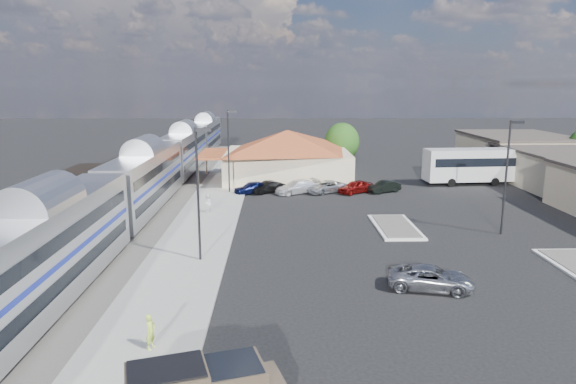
{
  "coord_description": "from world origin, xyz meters",
  "views": [
    {
      "loc": [
        -5.88,
        -38.85,
        11.72
      ],
      "look_at": [
        -4.9,
        3.34,
        2.8
      ],
      "focal_mm": 32.0,
      "sensor_mm": 36.0,
      "label": 1
    }
  ],
  "objects": [
    {
      "name": "ground",
      "position": [
        0.0,
        0.0,
        0.0
      ],
      "size": [
        280.0,
        280.0,
        0.0
      ],
      "primitive_type": "plane",
      "color": "black",
      "rests_on": "ground"
    },
    {
      "name": "railbed",
      "position": [
        -21.0,
        8.0,
        0.06
      ],
      "size": [
        16.0,
        100.0,
        0.12
      ],
      "primitive_type": "cube",
      "color": "#4C4944",
      "rests_on": "ground"
    },
    {
      "name": "platform",
      "position": [
        -12.0,
        6.0,
        0.09
      ],
      "size": [
        5.5,
        92.0,
        0.18
      ],
      "primitive_type": "cube",
      "color": "gray",
      "rests_on": "ground"
    },
    {
      "name": "passenger_train",
      "position": [
        -18.0,
        8.01,
        2.87
      ],
      "size": [
        3.0,
        104.0,
        5.55
      ],
      "color": "silver",
      "rests_on": "ground"
    },
    {
      "name": "freight_cars",
      "position": [
        -24.0,
        4.99,
        1.93
      ],
      "size": [
        2.8,
        46.0,
        4.0
      ],
      "color": "black",
      "rests_on": "ground"
    },
    {
      "name": "station_depot",
      "position": [
        -4.56,
        24.0,
        3.13
      ],
      "size": [
        18.35,
        12.24,
        6.2
      ],
      "color": "beige",
      "rests_on": "ground"
    },
    {
      "name": "traffic_island_south",
      "position": [
        4.0,
        2.0,
        0.1
      ],
      "size": [
        3.3,
        7.5,
        0.21
      ],
      "color": "silver",
      "rests_on": "ground"
    },
    {
      "name": "lamp_plat_s",
      "position": [
        -10.9,
        -6.0,
        5.34
      ],
      "size": [
        1.08,
        0.25,
        9.0
      ],
      "color": "black",
      "rests_on": "ground"
    },
    {
      "name": "lamp_plat_n",
      "position": [
        -10.9,
        16.0,
        5.34
      ],
      "size": [
        1.08,
        0.25,
        9.0
      ],
      "color": "black",
      "rests_on": "ground"
    },
    {
      "name": "lamp_lot",
      "position": [
        12.1,
        0.0,
        5.34
      ],
      "size": [
        1.08,
        0.25,
        9.0
      ],
      "color": "black",
      "rests_on": "ground"
    },
    {
      "name": "tree_depot",
      "position": [
        3.0,
        30.0,
        4.02
      ],
      "size": [
        4.71,
        4.71,
        6.63
      ],
      "color": "#382314",
      "rests_on": "ground"
    },
    {
      "name": "suv",
      "position": [
        3.08,
        -11.01,
        0.68
      ],
      "size": [
        5.31,
        3.34,
        1.37
      ],
      "primitive_type": "imported",
      "rotation": [
        0.0,
        0.0,
        1.34
      ],
      "color": "#97989E",
      "rests_on": "ground"
    },
    {
      "name": "coach_bus",
      "position": [
        18.28,
        20.66,
        2.43
      ],
      "size": [
        13.32,
        3.79,
        4.22
      ],
      "rotation": [
        0.0,
        0.0,
        1.64
      ],
      "color": "white",
      "rests_on": "ground"
    },
    {
      "name": "person_a",
      "position": [
        -11.48,
        -17.8,
        0.99
      ],
      "size": [
        0.54,
        0.68,
        1.61
      ],
      "primitive_type": "imported",
      "rotation": [
        0.0,
        0.0,
        1.27
      ],
      "color": "#ABCF40",
      "rests_on": "platform"
    },
    {
      "name": "person_b",
      "position": [
        -12.19,
        6.92,
        1.04
      ],
      "size": [
        0.88,
        1.0,
        1.72
      ],
      "primitive_type": "imported",
      "rotation": [
        0.0,
        0.0,
        -1.89
      ],
      "color": "white",
      "rests_on": "platform"
    },
    {
      "name": "parked_car_a",
      "position": [
        -8.5,
        15.79,
        0.68
      ],
      "size": [
        4.28,
        3.28,
        1.36
      ],
      "primitive_type": "imported",
      "rotation": [
        0.0,
        0.0,
        -1.09
      ],
      "color": "#0D1442",
      "rests_on": "ground"
    },
    {
      "name": "parked_car_b",
      "position": [
        -6.84,
        16.09,
        0.65
      ],
      "size": [
        4.05,
        3.25,
        1.29
      ],
      "primitive_type": "imported",
      "rotation": [
        0.0,
        0.0,
        -1.01
      ],
      "color": "black",
      "rests_on": "ground"
    },
    {
      "name": "parked_car_c",
      "position": [
        -3.64,
        15.79,
        0.73
      ],
      "size": [
        5.42,
        4.21,
        1.47
      ],
      "primitive_type": "imported",
      "rotation": [
        0.0,
        0.0,
        -1.08
      ],
      "color": "white",
      "rests_on": "ground"
    },
    {
      "name": "parked_car_d",
      "position": [
        -0.44,
        16.09,
        0.66
      ],
      "size": [
        5.19,
        4.43,
        1.32
      ],
      "primitive_type": "imported",
      "rotation": [
        0.0,
        0.0,
        -1.0
      ],
      "color": "#96999E",
      "rests_on": "ground"
    },
    {
      "name": "parked_car_e",
      "position": [
        2.76,
        15.79,
        0.71
      ],
      "size": [
        4.4,
        3.72,
        1.42
      ],
      "primitive_type": "imported",
      "rotation": [
        0.0,
        0.0,
        -0.98
      ],
      "color": "maroon",
      "rests_on": "ground"
    },
    {
      "name": "parked_car_f",
      "position": [
        5.96,
        16.09,
        0.64
      ],
      "size": [
        4.05,
        3.05,
        1.28
      ],
      "primitive_type": "imported",
      "rotation": [
        0.0,
        0.0,
        -1.07
      ],
      "color": "black",
      "rests_on": "ground"
    }
  ]
}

